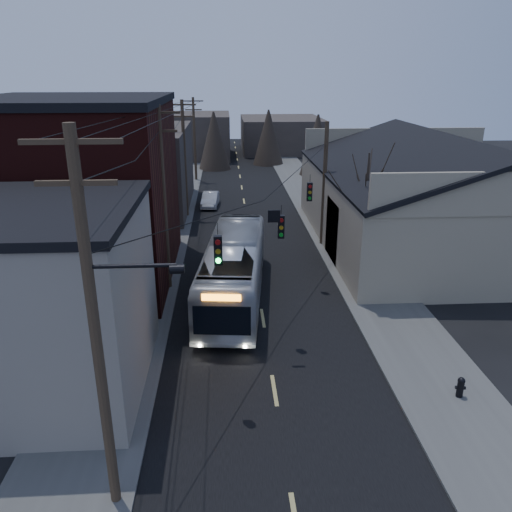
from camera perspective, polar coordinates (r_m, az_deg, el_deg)
The scene contains 14 objects.
road_surface at distance 39.85m, azimuth -0.94°, elevation 3.51°, with size 9.00×110.00×0.02m, color black.
sidewalk_left at distance 40.09m, azimuth -10.27°, elevation 3.36°, with size 4.00×110.00×0.12m, color #474744.
sidewalk_right at distance 40.63m, azimuth 8.28°, elevation 3.71°, with size 4.00×110.00×0.12m, color #474744.
building_clapboard at distance 20.25m, azimuth -24.40°, elevation -4.93°, with size 8.00×8.00×7.00m, color gray.
building_brick at distance 30.03m, azimuth -19.62°, elevation 6.60°, with size 10.00×12.00×10.00m, color black.
building_left_far at distance 45.51m, azimuth -13.53°, elevation 9.60°, with size 9.00×14.00×7.00m, color #362F2B.
warehouse at distance 37.29m, azimuth 19.90°, elevation 5.40°, with size 16.16×20.60×7.73m.
building_far_left at distance 73.74m, azimuth -7.05°, elevation 13.51°, with size 10.00×12.00×6.00m, color #362F2B.
building_far_right at distance 79.11m, azimuth 2.89°, elevation 13.72°, with size 12.00×14.00×5.00m, color #362F2B.
bare_tree at distance 30.34m, azimuth 12.33°, elevation 4.71°, with size 0.40×0.40×7.20m, color black.
utility_lines at distance 32.95m, azimuth -5.98°, elevation 8.70°, with size 11.24×45.28×10.50m.
bus at distance 26.48m, azimuth -2.54°, elevation -1.52°, with size 2.82×12.05×3.36m, color #A5AAB1.
parked_car at distance 45.70m, azimuth -5.25°, elevation 6.45°, with size 1.37×3.92×1.29m, color #B9BBC2.
fire_hydrant at distance 20.57m, azimuth 22.34°, elevation -13.61°, with size 0.39×0.28×0.81m.
Camera 1 is at (-1.70, -8.12, 11.50)m, focal length 35.00 mm.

